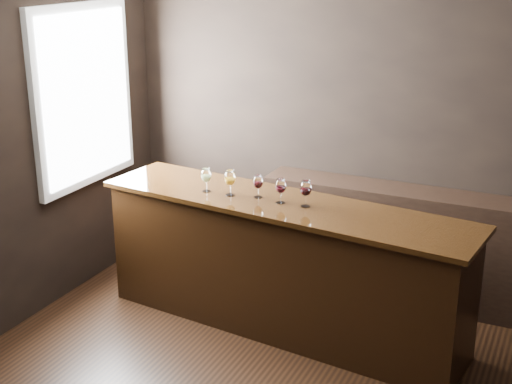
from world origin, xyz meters
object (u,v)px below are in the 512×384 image
at_px(back_bar_shelf, 419,247).
at_px(glass_red_c, 306,189).
at_px(glass_red_a, 258,182).
at_px(glass_white, 206,176).
at_px(glass_red_b, 281,187).
at_px(glass_amber, 230,178).
at_px(bar_counter, 282,268).

xyz_separation_m(back_bar_shelf, glass_red_c, (-0.70, -0.97, 0.73)).
relative_size(glass_red_a, glass_red_c, 0.88).
height_order(back_bar_shelf, glass_white, glass_white).
bearing_deg(back_bar_shelf, glass_red_b, -132.72).
height_order(glass_amber, glass_red_a, glass_amber).
relative_size(back_bar_shelf, glass_red_c, 13.22).
distance_m(back_bar_shelf, glass_white, 1.98).
height_order(back_bar_shelf, glass_red_b, glass_red_b).
height_order(bar_counter, glass_red_c, glass_red_c).
bearing_deg(back_bar_shelf, glass_white, -147.94).
distance_m(bar_counter, back_bar_shelf, 1.31).
bearing_deg(glass_red_a, glass_amber, -167.80).
xyz_separation_m(glass_amber, glass_red_b, (0.44, 0.01, -0.01)).
height_order(back_bar_shelf, glass_red_c, glass_red_c).
bearing_deg(back_bar_shelf, bar_counter, -132.94).
bearing_deg(bar_counter, glass_red_b, -115.34).
bearing_deg(glass_red_b, back_bar_shelf, 47.28).
xyz_separation_m(back_bar_shelf, glass_red_b, (-0.91, -0.98, 0.72)).
distance_m(glass_white, glass_red_a, 0.45).
relative_size(bar_counter, glass_white, 15.09).
relative_size(glass_amber, glass_red_a, 1.13).
bearing_deg(glass_white, glass_amber, -1.33).
xyz_separation_m(glass_red_b, glass_red_c, (0.21, 0.01, 0.01)).
relative_size(glass_white, glass_amber, 0.94).
distance_m(glass_amber, glass_red_c, 0.65).
bearing_deg(glass_red_b, glass_amber, -179.26).
distance_m(bar_counter, glass_red_a, 0.73).
distance_m(bar_counter, glass_white, 0.97).
bearing_deg(glass_red_c, back_bar_shelf, 54.39).
relative_size(back_bar_shelf, glass_red_a, 14.96).
distance_m(bar_counter, glass_red_b, 0.70).
height_order(glass_white, glass_red_c, glass_red_c).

